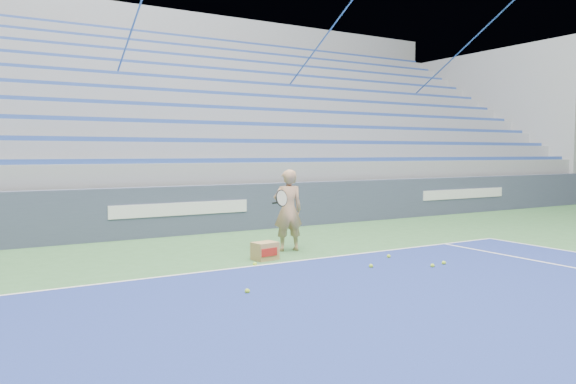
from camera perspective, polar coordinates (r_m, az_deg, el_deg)
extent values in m
cube|color=white|center=(9.25, -2.39, -7.39)|extent=(10.97, 0.05, 0.00)
cube|color=#3B435A|center=(12.80, -10.99, -1.86)|extent=(30.00, 0.30, 1.10)
cube|color=white|center=(12.64, -10.75, -1.70)|extent=(3.20, 0.02, 0.28)
cube|color=white|center=(17.85, 17.49, -0.17)|extent=(3.40, 0.02, 0.28)
cube|color=gray|center=(17.13, -16.19, -0.48)|extent=(30.00, 8.50, 1.10)
cube|color=gray|center=(17.09, -16.25, 2.20)|extent=(30.00, 8.50, 0.50)
cube|color=#2B499B|center=(13.37, -12.04, 3.12)|extent=(29.60, 0.42, 0.11)
cube|color=gray|center=(17.49, -16.63, 3.86)|extent=(30.00, 7.65, 0.50)
cube|color=#2B499B|center=(14.18, -13.19, 5.17)|extent=(29.60, 0.42, 0.11)
cube|color=gray|center=(17.91, -17.00, 5.46)|extent=(30.00, 6.80, 0.50)
cube|color=#2B499B|center=(15.01, -14.22, 6.99)|extent=(29.60, 0.42, 0.11)
cube|color=gray|center=(18.34, -17.36, 6.97)|extent=(30.00, 5.95, 0.50)
cube|color=#2B499B|center=(15.86, -15.14, 8.62)|extent=(29.60, 0.42, 0.11)
cube|color=gray|center=(18.79, -17.70, 8.42)|extent=(30.00, 5.10, 0.50)
cube|color=#2B499B|center=(16.72, -15.98, 10.08)|extent=(29.60, 0.42, 0.11)
cube|color=gray|center=(19.25, -18.02, 9.80)|extent=(30.00, 4.25, 0.50)
cube|color=#2B499B|center=(17.60, -16.74, 11.39)|extent=(29.60, 0.42, 0.11)
cube|color=gray|center=(19.72, -18.34, 11.11)|extent=(30.00, 3.40, 0.50)
cube|color=#2B499B|center=(18.48, -17.44, 12.58)|extent=(29.60, 0.42, 0.11)
cube|color=gray|center=(20.20, -18.64, 12.36)|extent=(30.00, 2.55, 0.50)
cube|color=#2B499B|center=(19.38, -18.07, 13.65)|extent=(29.60, 0.42, 0.11)
cube|color=gray|center=(20.69, -18.93, 13.55)|extent=(30.00, 1.70, 0.50)
cube|color=#2B499B|center=(20.29, -18.66, 14.63)|extent=(29.60, 0.42, 0.11)
cube|color=gray|center=(21.19, -19.21, 14.69)|extent=(30.00, 0.85, 0.50)
cube|color=#2B499B|center=(21.20, -19.20, 15.52)|extent=(29.60, 0.42, 0.11)
cube|color=gray|center=(25.57, 18.88, 6.50)|extent=(0.30, 8.80, 6.10)
cube|color=gray|center=(21.59, -19.47, 8.58)|extent=(31.00, 0.40, 7.30)
cylinder|color=#2E59A1|center=(17.30, -16.46, 13.02)|extent=(0.05, 8.53, 5.04)
cylinder|color=#2E59A1|center=(19.68, 1.10, 12.06)|extent=(0.05, 8.53, 5.04)
cylinder|color=#2E59A1|center=(23.39, 13.89, 10.66)|extent=(0.05, 8.53, 5.04)
imported|color=tan|center=(10.51, 0.00, -1.87)|extent=(0.62, 0.47, 1.53)
cylinder|color=black|center=(10.10, -0.97, -1.06)|extent=(0.12, 0.27, 0.08)
cylinder|color=beige|center=(9.80, -0.66, -0.63)|extent=(0.29, 0.16, 0.28)
torus|color=black|center=(9.80, -0.66, -0.63)|extent=(0.31, 0.18, 0.30)
cube|color=#A78350|center=(9.72, -2.36, -6.00)|extent=(0.45, 0.36, 0.31)
cube|color=#B21E19|center=(9.59, -1.91, -6.14)|extent=(0.32, 0.06, 0.14)
sphere|color=#B1E92F|center=(7.47, -4.16, -10.01)|extent=(0.07, 0.07, 0.07)
sphere|color=#B1E92F|center=(10.02, 10.19, -6.45)|extent=(0.07, 0.07, 0.07)
sphere|color=#B1E92F|center=(9.63, 15.55, -6.96)|extent=(0.07, 0.07, 0.07)
sphere|color=#B1E92F|center=(9.13, 8.43, -7.46)|extent=(0.07, 0.07, 0.07)
sphere|color=#B1E92F|center=(9.21, -3.38, -7.32)|extent=(0.07, 0.07, 0.07)
sphere|color=#B1E92F|center=(9.36, 14.47, -7.26)|extent=(0.07, 0.07, 0.07)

